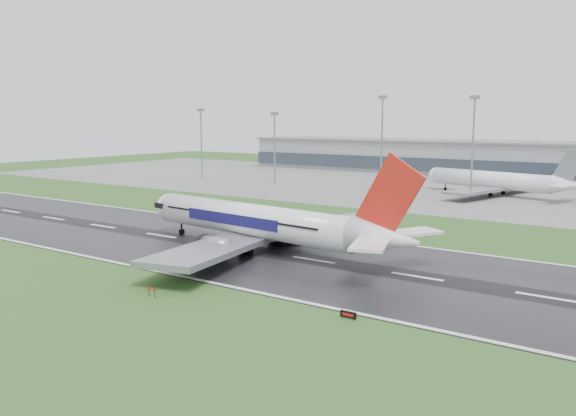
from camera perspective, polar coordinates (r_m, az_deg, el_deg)
The scene contains 11 objects.
ground at distance 118.58m, azimuth -5.71°, elevation -3.82°, with size 520.00×520.00×0.00m, color #264E1C.
runway at distance 118.57m, azimuth -5.71°, elevation -3.79°, with size 400.00×45.00×0.10m, color black.
apron at distance 227.43m, azimuth 15.09°, elevation 1.94°, with size 400.00×130.00×0.08m, color slate.
terminal at distance 283.86m, azimuth 19.24°, elevation 4.55°, with size 240.00×36.00×15.00m, color gray.
main_airliner at distance 112.17m, azimuth -2.11°, elevation 0.57°, with size 65.49×62.37×19.34m, color white, non-canonical shape.
parked_airliner at distance 208.44m, azimuth 19.78°, elevation 3.42°, with size 56.22×52.34×16.48m, color white, non-canonical shape.
runway_sign at distance 76.88m, azimuth 5.93°, elevation -10.39°, with size 2.30×0.26×1.04m, color black, non-canonical shape.
floodmast_0 at distance 257.58m, azimuth -8.48°, elevation 6.13°, with size 0.64×0.64×28.99m, color gray.
floodmast_1 at distance 232.57m, azimuth -1.32°, elevation 5.73°, with size 0.64×0.64×27.18m, color gray.
floodmast_2 at distance 208.60m, azimuth 9.16°, elevation 6.03°, with size 0.64×0.64×32.60m, color gray.
floodmast_3 at distance 197.00m, azimuth 17.63°, elevation 5.48°, with size 0.64×0.64×31.91m, color gray.
Camera 1 is at (75.06, -88.16, 25.59)m, focal length 36.30 mm.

